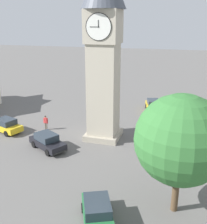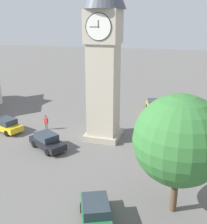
# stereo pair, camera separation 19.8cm
# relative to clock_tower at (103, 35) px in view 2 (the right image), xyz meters

# --- Properties ---
(ground_plane) EXTENTS (200.00, 200.00, 0.00)m
(ground_plane) POSITION_rel_clock_tower_xyz_m (-0.00, -0.00, -10.51)
(ground_plane) COLOR #605E5B
(clock_tower) EXTENTS (4.22, 4.22, 18.08)m
(clock_tower) POSITION_rel_clock_tower_xyz_m (0.00, 0.00, 0.00)
(clock_tower) COLOR #A59C89
(clock_tower) RESTS_ON ground
(car_blue_kerb) EXTENTS (4.42, 3.53, 1.53)m
(car_blue_kerb) POSITION_rel_clock_tower_xyz_m (4.41, 4.17, -9.75)
(car_blue_kerb) COLOR black
(car_blue_kerb) RESTS_ON ground
(car_silver_kerb) EXTENTS (2.69, 4.42, 1.53)m
(car_silver_kerb) POSITION_rel_clock_tower_xyz_m (-3.98, -10.70, -9.75)
(car_silver_kerb) COLOR gold
(car_silver_kerb) RESTS_ON ground
(car_red_corner) EXTENTS (3.20, 4.46, 1.53)m
(car_red_corner) POSITION_rel_clock_tower_xyz_m (-3.37, 12.69, -9.75)
(car_red_corner) COLOR #236B38
(car_red_corner) RESTS_ON ground
(car_white_side) EXTENTS (4.45, 2.96, 1.53)m
(car_white_side) POSITION_rel_clock_tower_xyz_m (10.91, 1.56, -9.75)
(car_white_side) COLOR gold
(car_white_side) RESTS_ON ground
(pedestrian) EXTENTS (0.56, 0.22, 1.69)m
(pedestrian) POSITION_rel_clock_tower_xyz_m (6.88, -0.22, -9.50)
(pedestrian) COLOR #706656
(pedestrian) RESTS_ON ground
(tree) EXTENTS (5.62, 5.62, 7.81)m
(tree) POSITION_rel_clock_tower_xyz_m (-7.77, 10.01, -5.52)
(tree) COLOR brown
(tree) RESTS_ON ground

